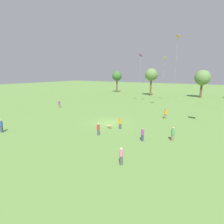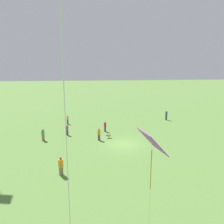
{
  "view_description": "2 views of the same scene",
  "coord_description": "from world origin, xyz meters",
  "px_view_note": "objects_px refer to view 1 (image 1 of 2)",
  "views": [
    {
      "loc": [
        14.95,
        -23.49,
        8.05
      ],
      "look_at": [
        4.25,
        -5.98,
        3.46
      ],
      "focal_mm": 28.0,
      "sensor_mm": 36.0,
      "label": 1
    },
    {
      "loc": [
        4.57,
        26.95,
        10.23
      ],
      "look_at": [
        1.4,
        -1.32,
        4.08
      ],
      "focal_mm": 35.0,
      "sensor_mm": 36.0,
      "label": 2
    }
  ],
  "objects_px": {
    "person_6": "(165,114)",
    "person_7": "(120,123)",
    "dog_0": "(110,126)",
    "person_0": "(143,135)",
    "person_2": "(1,126)",
    "kite_6": "(164,60)",
    "kite_0": "(141,57)",
    "person_4": "(59,104)",
    "kite_5": "(178,40)",
    "person_3": "(98,129)",
    "picnic_bag_1": "(137,105)",
    "kite_3": "(146,79)",
    "kite_1": "(159,77)",
    "person_1": "(121,156)",
    "person_5": "(173,134)"
  },
  "relations": [
    {
      "from": "person_3",
      "to": "dog_0",
      "type": "distance_m",
      "value": 3.15
    },
    {
      "from": "person_0",
      "to": "kite_1",
      "type": "xyz_separation_m",
      "value": [
        -5.57,
        23.73,
        6.35
      ]
    },
    {
      "from": "kite_0",
      "to": "person_4",
      "type": "bearing_deg",
      "value": 136.22
    },
    {
      "from": "kite_1",
      "to": "kite_3",
      "type": "xyz_separation_m",
      "value": [
        -5.23,
        5.69,
        -0.8
      ]
    },
    {
      "from": "person_0",
      "to": "dog_0",
      "type": "height_order",
      "value": "person_0"
    },
    {
      "from": "person_1",
      "to": "kite_1",
      "type": "xyz_separation_m",
      "value": [
        -6.07,
        30.02,
        6.34
      ]
    },
    {
      "from": "kite_0",
      "to": "kite_3",
      "type": "xyz_separation_m",
      "value": [
        0.38,
        3.8,
        -5.75
      ]
    },
    {
      "from": "person_0",
      "to": "person_2",
      "type": "bearing_deg",
      "value": 24.1
    },
    {
      "from": "person_6",
      "to": "kite_5",
      "type": "height_order",
      "value": "kite_5"
    },
    {
      "from": "person_2",
      "to": "person_0",
      "type": "bearing_deg",
      "value": -145.35
    },
    {
      "from": "kite_5",
      "to": "person_2",
      "type": "bearing_deg",
      "value": 159.51
    },
    {
      "from": "kite_1",
      "to": "person_1",
      "type": "bearing_deg",
      "value": 45.51
    },
    {
      "from": "person_6",
      "to": "person_7",
      "type": "xyz_separation_m",
      "value": [
        -4.1,
        -9.35,
        -0.04
      ]
    },
    {
      "from": "person_2",
      "to": "dog_0",
      "type": "distance_m",
      "value": 15.04
    },
    {
      "from": "person_7",
      "to": "kite_6",
      "type": "relative_size",
      "value": 0.14
    },
    {
      "from": "person_2",
      "to": "picnic_bag_1",
      "type": "bearing_deg",
      "value": -92.88
    },
    {
      "from": "person_0",
      "to": "kite_0",
      "type": "xyz_separation_m",
      "value": [
        -11.18,
        25.62,
        11.29
      ]
    },
    {
      "from": "person_7",
      "to": "kite_1",
      "type": "height_order",
      "value": "kite_1"
    },
    {
      "from": "person_6",
      "to": "dog_0",
      "type": "distance_m",
      "value": 11.52
    },
    {
      "from": "dog_0",
      "to": "person_0",
      "type": "bearing_deg",
      "value": 63.36
    },
    {
      "from": "kite_1",
      "to": "picnic_bag_1",
      "type": "height_order",
      "value": "kite_1"
    },
    {
      "from": "kite_1",
      "to": "kite_3",
      "type": "height_order",
      "value": "kite_1"
    },
    {
      "from": "kite_0",
      "to": "kite_3",
      "type": "distance_m",
      "value": 6.9
    },
    {
      "from": "person_7",
      "to": "picnic_bag_1",
      "type": "distance_m",
      "value": 19.25
    },
    {
      "from": "person_3",
      "to": "person_4",
      "type": "height_order",
      "value": "person_4"
    },
    {
      "from": "kite_1",
      "to": "kite_3",
      "type": "distance_m",
      "value": 7.77
    },
    {
      "from": "person_2",
      "to": "kite_6",
      "type": "bearing_deg",
      "value": -93.93
    },
    {
      "from": "person_5",
      "to": "kite_6",
      "type": "height_order",
      "value": "kite_6"
    },
    {
      "from": "person_7",
      "to": "kite_1",
      "type": "distance_m",
      "value": 21.94
    },
    {
      "from": "person_0",
      "to": "person_5",
      "type": "distance_m",
      "value": 3.69
    },
    {
      "from": "kite_1",
      "to": "kite_6",
      "type": "relative_size",
      "value": 0.63
    },
    {
      "from": "person_7",
      "to": "kite_3",
      "type": "xyz_separation_m",
      "value": [
        -6.25,
        26.67,
        5.5
      ]
    },
    {
      "from": "person_5",
      "to": "dog_0",
      "type": "relative_size",
      "value": 2.33
    },
    {
      "from": "person_6",
      "to": "kite_3",
      "type": "distance_m",
      "value": 20.91
    },
    {
      "from": "kite_3",
      "to": "kite_6",
      "type": "height_order",
      "value": "kite_6"
    },
    {
      "from": "person_5",
      "to": "person_7",
      "type": "xyz_separation_m",
      "value": [
        -7.67,
        0.76,
        0.0
      ]
    },
    {
      "from": "kite_1",
      "to": "dog_0",
      "type": "height_order",
      "value": "kite_1"
    },
    {
      "from": "person_2",
      "to": "kite_6",
      "type": "relative_size",
      "value": 0.15
    },
    {
      "from": "kite_5",
      "to": "kite_6",
      "type": "xyz_separation_m",
      "value": [
        -3.65,
        2.55,
        -4.56
      ]
    },
    {
      "from": "person_0",
      "to": "dog_0",
      "type": "xyz_separation_m",
      "value": [
        -5.92,
        1.96,
        -0.4
      ]
    },
    {
      "from": "person_3",
      "to": "kite_3",
      "type": "relative_size",
      "value": 0.24
    },
    {
      "from": "person_2",
      "to": "kite_3",
      "type": "distance_m",
      "value": 37.7
    },
    {
      "from": "person_7",
      "to": "kite_1",
      "type": "xyz_separation_m",
      "value": [
        -1.01,
        20.98,
        6.31
      ]
    },
    {
      "from": "person_3",
      "to": "person_2",
      "type": "bearing_deg",
      "value": 156.72
    },
    {
      "from": "person_4",
      "to": "person_6",
      "type": "height_order",
      "value": "person_6"
    },
    {
      "from": "person_2",
      "to": "person_6",
      "type": "relative_size",
      "value": 1.02
    },
    {
      "from": "kite_0",
      "to": "dog_0",
      "type": "relative_size",
      "value": 17.46
    },
    {
      "from": "kite_5",
      "to": "dog_0",
      "type": "bearing_deg",
      "value": 175.62
    },
    {
      "from": "person_2",
      "to": "kite_6",
      "type": "distance_m",
      "value": 41.31
    },
    {
      "from": "kite_5",
      "to": "picnic_bag_1",
      "type": "bearing_deg",
      "value": 137.88
    }
  ]
}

